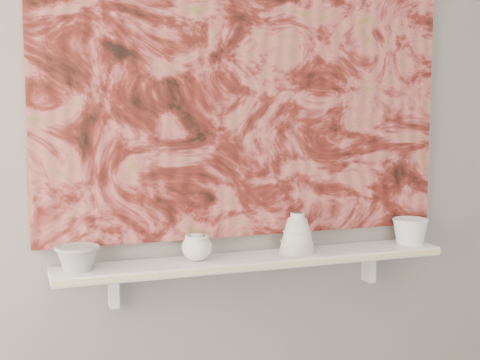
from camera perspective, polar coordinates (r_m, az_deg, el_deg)
name	(u,v)px	position (r m, az deg, el deg)	size (l,w,h in m)	color
wall_back	(247,135)	(2.39, 0.60, 3.85)	(3.60, 3.60, 0.00)	gray
shelf	(256,260)	(2.36, 1.38, -6.86)	(1.40, 0.18, 0.03)	white
shelf_stripe	(266,266)	(2.28, 2.22, -7.36)	(1.40, 0.01, 0.02)	beige
bracket_left	(113,289)	(2.32, -10.75, -9.13)	(0.03, 0.06, 0.12)	white
bracket_right	(369,266)	(2.64, 10.93, -7.20)	(0.03, 0.06, 0.12)	white
painting	(248,81)	(2.37, 0.73, 8.43)	(1.50, 0.03, 1.10)	maroon
house_motif	(361,165)	(2.56, 10.29, 1.28)	(0.09, 0.00, 0.08)	black
bowl_grey	(78,258)	(2.21, -13.70, -6.46)	(0.14, 0.14, 0.08)	#979794
cup_cream	(197,247)	(2.28, -3.71, -5.76)	(0.10, 0.10, 0.09)	silver
bell_vessel	(297,233)	(2.40, 4.91, -4.51)	(0.13, 0.13, 0.15)	silver
bowl_white	(410,231)	(2.63, 14.32, -4.23)	(0.14, 0.14, 0.10)	white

